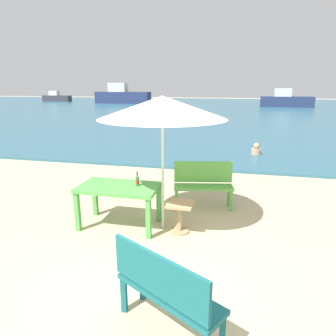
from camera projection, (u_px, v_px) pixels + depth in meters
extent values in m
plane|color=#C6B287|center=(153.00, 266.00, 4.22)|extent=(120.00, 120.00, 0.00)
cube|color=#2D6075|center=(227.00, 109.00, 32.41)|extent=(120.00, 50.00, 0.08)
cube|color=#4C9E47|center=(119.00, 187.00, 5.26)|extent=(1.40, 0.80, 0.06)
cube|color=#4C9E47|center=(77.00, 212.00, 5.18)|extent=(0.08, 0.08, 0.70)
cube|color=#4C9E47|center=(149.00, 219.00, 4.90)|extent=(0.08, 0.08, 0.70)
cube|color=#4C9E47|center=(95.00, 198.00, 5.82)|extent=(0.08, 0.08, 0.70)
cube|color=#4C9E47|center=(159.00, 203.00, 5.54)|extent=(0.08, 0.08, 0.70)
cylinder|color=#2D662D|center=(137.00, 182.00, 5.23)|extent=(0.06, 0.06, 0.16)
cone|color=#2D662D|center=(137.00, 177.00, 5.21)|extent=(0.06, 0.06, 0.03)
cylinder|color=#2D662D|center=(137.00, 174.00, 5.20)|extent=(0.03, 0.03, 0.09)
cylinder|color=red|center=(137.00, 182.00, 5.23)|extent=(0.07, 0.07, 0.05)
cylinder|color=gold|center=(137.00, 172.00, 5.18)|extent=(0.03, 0.03, 0.01)
cylinder|color=silver|center=(163.00, 166.00, 5.05)|extent=(0.04, 0.04, 2.30)
cone|color=white|center=(162.00, 107.00, 4.80)|extent=(2.10, 2.10, 0.36)
cube|color=tan|center=(180.00, 204.00, 5.07)|extent=(0.44, 0.44, 0.04)
cylinder|color=tan|center=(180.00, 219.00, 5.14)|extent=(0.07, 0.07, 0.50)
cylinder|color=tan|center=(180.00, 231.00, 5.21)|extent=(0.32, 0.32, 0.03)
cube|color=#196066|center=(169.00, 293.00, 3.01)|extent=(1.22, 0.91, 0.05)
cube|color=#196066|center=(158.00, 276.00, 2.82)|extent=(1.06, 0.63, 0.44)
cube|color=#196066|center=(222.00, 333.00, 2.81)|extent=(0.06, 0.06, 0.42)
cube|color=#196066|center=(143.00, 283.00, 3.53)|extent=(0.06, 0.06, 0.42)
cube|color=#196066|center=(124.00, 295.00, 3.33)|extent=(0.06, 0.06, 0.42)
cube|color=#60B24C|center=(203.00, 187.00, 6.12)|extent=(1.25, 0.58, 0.05)
cube|color=#60B24C|center=(203.00, 172.00, 6.20)|extent=(1.19, 0.27, 0.44)
cube|color=#60B24C|center=(176.00, 200.00, 6.07)|extent=(0.06, 0.06, 0.42)
cube|color=#60B24C|center=(231.00, 201.00, 6.04)|extent=(0.06, 0.06, 0.42)
cube|color=#60B24C|center=(177.00, 195.00, 6.34)|extent=(0.06, 0.06, 0.42)
cube|color=#60B24C|center=(229.00, 196.00, 6.31)|extent=(0.06, 0.06, 0.42)
cylinder|color=tan|center=(256.00, 151.00, 10.72)|extent=(0.34, 0.34, 0.20)
sphere|color=tan|center=(256.00, 146.00, 10.67)|extent=(0.21, 0.21, 0.21)
cube|color=#38383F|center=(57.00, 98.00, 45.82)|extent=(4.37, 1.19, 0.89)
cube|color=silver|center=(54.00, 93.00, 45.69)|extent=(1.39, 0.89, 0.70)
cube|color=navy|center=(287.00, 102.00, 34.04)|extent=(5.66, 1.54, 1.16)
cube|color=silver|center=(283.00, 92.00, 33.87)|extent=(1.80, 1.16, 0.90)
cube|color=navy|center=(123.00, 98.00, 40.97)|extent=(7.46, 2.03, 1.53)
cube|color=silver|center=(118.00, 87.00, 40.75)|extent=(2.37, 1.53, 1.19)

